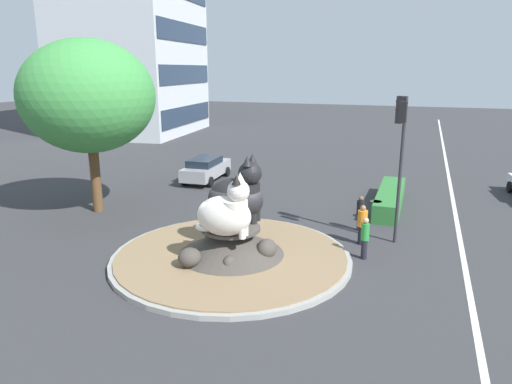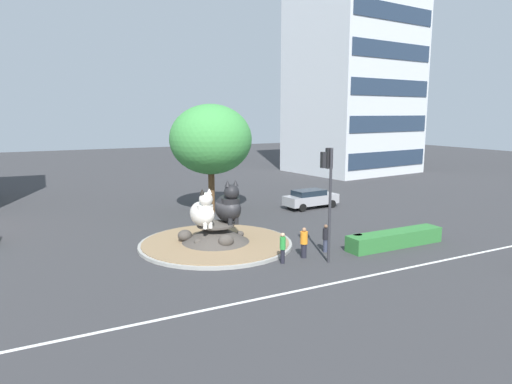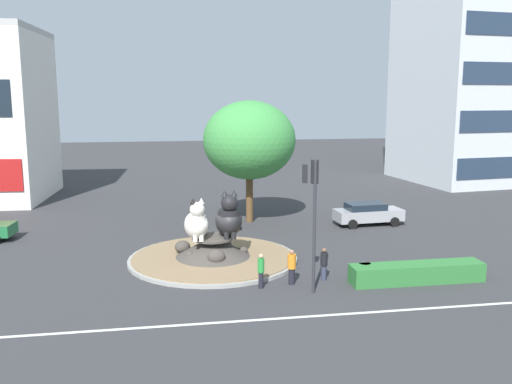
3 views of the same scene
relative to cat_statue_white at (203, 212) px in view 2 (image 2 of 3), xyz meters
The scene contains 14 objects.
ground_plane 2.31m from the cat_statue_white, 14.75° to the left, with size 160.00×160.00×0.00m, color #333335.
lane_centreline 8.39m from the cat_statue_white, 83.90° to the right, with size 112.00×0.20×0.01m, color silver.
roundabout_island 1.90m from the cat_statue_white, 14.99° to the left, with size 9.03×9.03×1.30m.
cat_statue_white is the anchor object (origin of this frame).
cat_statue_black 1.77m from the cat_statue_white, ahead, with size 1.74×2.64×2.60m.
traffic_light_mast 7.53m from the cat_statue_white, 48.37° to the right, with size 0.77×0.48×5.98m.
office_tower 42.00m from the cat_statue_white, 38.59° to the left, with size 15.75×13.92×34.29m.
clipped_hedge_strip 11.32m from the cat_statue_white, 25.77° to the right, with size 6.44×1.20×0.90m, color #2D7033.
broadleaf_tree_behind_island 10.56m from the cat_statue_white, 64.84° to the left, with size 6.33×6.33×8.42m.
pedestrian_orange_shirt 6.03m from the cat_statue_white, 45.26° to the right, with size 0.40×0.40×1.67m.
pedestrian_green_shirt 5.35m from the cat_statue_white, 59.52° to the right, with size 0.31×0.31×1.63m.
pedestrian_black_shirt 7.10m from the cat_statue_white, 33.88° to the right, with size 0.34×0.34×1.59m.
sedan_on_far_lane 13.87m from the cat_statue_white, 29.20° to the left, with size 4.72×2.21×1.52m.
litter_bin 8.98m from the cat_statue_white, 29.75° to the right, with size 0.56×0.56×0.90m.
Camera 2 is at (-10.28, -24.66, 7.74)m, focal length 32.65 mm.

